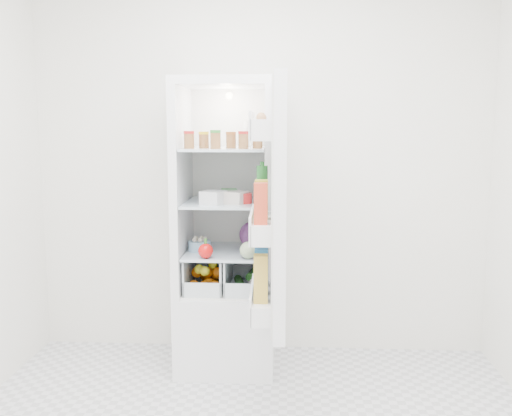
# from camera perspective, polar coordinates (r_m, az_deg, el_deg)

# --- Properties ---
(room_walls) EXTENTS (3.02, 3.02, 2.61)m
(room_walls) POSITION_cam_1_polar(r_m,az_deg,el_deg) (2.29, -1.40, 9.98)
(room_walls) COLOR white
(room_walls) RESTS_ON ground
(refrigerator) EXTENTS (0.60, 0.60, 1.80)m
(refrigerator) POSITION_cam_1_polar(r_m,az_deg,el_deg) (3.65, -2.86, -5.32)
(refrigerator) COLOR white
(refrigerator) RESTS_ON ground
(shelf_low) EXTENTS (0.49, 0.53, 0.01)m
(shelf_low) POSITION_cam_1_polar(r_m,az_deg,el_deg) (3.57, -2.98, -4.39)
(shelf_low) COLOR silver
(shelf_low) RESTS_ON refrigerator
(shelf_mid) EXTENTS (0.49, 0.53, 0.02)m
(shelf_mid) POSITION_cam_1_polar(r_m,az_deg,el_deg) (3.52, -3.02, 0.55)
(shelf_mid) COLOR silver
(shelf_mid) RESTS_ON refrigerator
(shelf_top) EXTENTS (0.49, 0.53, 0.02)m
(shelf_top) POSITION_cam_1_polar(r_m,az_deg,el_deg) (3.49, -3.06, 5.92)
(shelf_top) COLOR silver
(shelf_top) RESTS_ON refrigerator
(crisper_left) EXTENTS (0.23, 0.46, 0.22)m
(crisper_left) POSITION_cam_1_polar(r_m,az_deg,el_deg) (3.62, -4.90, -6.36)
(crisper_left) COLOR silver
(crisper_left) RESTS_ON refrigerator
(crisper_right) EXTENTS (0.23, 0.46, 0.22)m
(crisper_right) POSITION_cam_1_polar(r_m,az_deg,el_deg) (3.59, -1.01, -6.44)
(crisper_right) COLOR silver
(crisper_right) RESTS_ON refrigerator
(condiment_jars) EXTENTS (0.46, 0.16, 0.08)m
(condiment_jars) POSITION_cam_1_polar(r_m,az_deg,el_deg) (3.38, -3.28, 6.69)
(condiment_jars) COLOR #B21919
(condiment_jars) RESTS_ON shelf_top
(squeeze_bottle) EXTENTS (0.06, 0.06, 0.16)m
(squeeze_bottle) POSITION_cam_1_polar(r_m,az_deg,el_deg) (3.62, -0.87, 7.39)
(squeeze_bottle) COLOR silver
(squeeze_bottle) RESTS_ON shelf_top
(tub_white) EXTENTS (0.16, 0.16, 0.08)m
(tub_white) POSITION_cam_1_polar(r_m,az_deg,el_deg) (3.39, -4.31, 1.04)
(tub_white) COLOR silver
(tub_white) RESTS_ON shelf_mid
(tub_cream) EXTENTS (0.17, 0.17, 0.07)m
(tub_cream) POSITION_cam_1_polar(r_m,az_deg,el_deg) (3.41, -2.14, 1.07)
(tub_cream) COLOR beige
(tub_cream) RESTS_ON shelf_mid
(tin_red) EXTENTS (0.12, 0.12, 0.06)m
(tin_red) POSITION_cam_1_polar(r_m,az_deg,el_deg) (3.42, -1.19, 0.99)
(tin_red) COLOR red
(tin_red) RESTS_ON shelf_mid
(tub_green) EXTENTS (0.12, 0.15, 0.07)m
(tub_green) POSITION_cam_1_polar(r_m,az_deg,el_deg) (3.52, -2.68, 1.29)
(tub_green) COLOR #3E8943
(tub_green) RESTS_ON shelf_mid
(red_cabbage) EXTENTS (0.17, 0.17, 0.17)m
(red_cabbage) POSITION_cam_1_polar(r_m,az_deg,el_deg) (3.64, -0.38, -2.68)
(red_cabbage) COLOR #521C50
(red_cabbage) RESTS_ON shelf_low
(bell_pepper) EXTENTS (0.09, 0.09, 0.09)m
(bell_pepper) POSITION_cam_1_polar(r_m,az_deg,el_deg) (3.37, -5.06, -4.30)
(bell_pepper) COLOR red
(bell_pepper) RESTS_ON shelf_low
(mushroom_bowl) EXTENTS (0.17, 0.17, 0.06)m
(mushroom_bowl) POSITION_cam_1_polar(r_m,az_deg,el_deg) (3.56, -5.67, -3.80)
(mushroom_bowl) COLOR #89B0CC
(mushroom_bowl) RESTS_ON shelf_low
(salad_bag) EXTENTS (0.10, 0.10, 0.10)m
(salad_bag) POSITION_cam_1_polar(r_m,az_deg,el_deg) (3.34, -0.77, -4.24)
(salad_bag) COLOR #9FB588
(salad_bag) RESTS_ON shelf_low
(citrus_pile) EXTENTS (0.20, 0.31, 0.16)m
(citrus_pile) POSITION_cam_1_polar(r_m,az_deg,el_deg) (3.60, -4.91, -6.90)
(citrus_pile) COLOR orange
(citrus_pile) RESTS_ON refrigerator
(veg_pile) EXTENTS (0.16, 0.30, 0.10)m
(veg_pile) POSITION_cam_1_polar(r_m,az_deg,el_deg) (3.60, -0.93, -7.17)
(veg_pile) COLOR #20511B
(veg_pile) RESTS_ON refrigerator
(fridge_door) EXTENTS (0.19, 0.60, 1.30)m
(fridge_door) POSITION_cam_1_polar(r_m,az_deg,el_deg) (2.92, 1.76, -0.20)
(fridge_door) COLOR white
(fridge_door) RESTS_ON refrigerator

